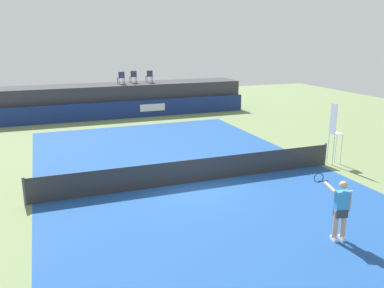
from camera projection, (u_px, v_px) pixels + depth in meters
ground_plane at (171, 161)px, 18.64m from camera, size 48.00×48.00×0.00m
court_inner at (195, 182)px, 15.93m from camera, size 12.00×22.00×0.00m
sponsor_wall at (125, 110)px, 27.96m from camera, size 18.00×0.22×1.20m
spectator_platform at (119, 99)px, 29.45m from camera, size 18.00×2.80×2.20m
spectator_chair_far_left at (121, 77)px, 28.86m from camera, size 0.47×0.47×0.89m
spectator_chair_left at (133, 76)px, 29.54m from camera, size 0.45×0.45×0.89m
spectator_chair_center at (149, 76)px, 29.83m from camera, size 0.44×0.44×0.89m
umpire_chair at (334, 130)px, 17.78m from camera, size 0.48×0.48×2.76m
tennis_net at (195, 171)px, 15.81m from camera, size 12.40×0.02×0.95m
net_post_near at (24, 191)px, 13.68m from camera, size 0.10×0.10×1.00m
net_post_far at (325, 154)px, 17.92m from camera, size 0.10×0.10×1.00m
tennis_player at (340, 208)px, 11.25m from camera, size 0.57×1.22×1.77m
tennis_ball at (106, 130)px, 24.56m from camera, size 0.07×0.07×0.07m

